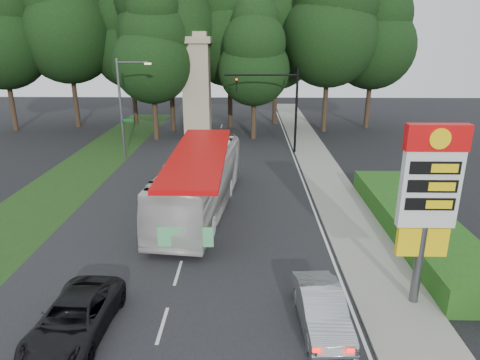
{
  "coord_description": "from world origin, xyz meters",
  "views": [
    {
      "loc": [
        2.93,
        -11.93,
        9.54
      ],
      "look_at": [
        2.53,
        9.98,
        2.2
      ],
      "focal_mm": 32.0,
      "sensor_mm": 36.0,
      "label": 1
    }
  ],
  "objects_px": {
    "traffic_signal_mast": "(281,99)",
    "streetlight_signs": "(123,105)",
    "gas_station_pylon": "(429,193)",
    "transit_bus": "(200,182)",
    "suv_charcoal": "(75,318)",
    "sedan_silver": "(322,309)",
    "monument": "(197,85)"
  },
  "relations": [
    {
      "from": "monument",
      "to": "transit_bus",
      "type": "xyz_separation_m",
      "value": [
        2.23,
        -18.98,
        -3.38
      ]
    },
    {
      "from": "traffic_signal_mast",
      "to": "monument",
      "type": "height_order",
      "value": "monument"
    },
    {
      "from": "streetlight_signs",
      "to": "suv_charcoal",
      "type": "xyz_separation_m",
      "value": [
        4.19,
        -22.03,
        -3.78
      ]
    },
    {
      "from": "traffic_signal_mast",
      "to": "streetlight_signs",
      "type": "height_order",
      "value": "streetlight_signs"
    },
    {
      "from": "streetlight_signs",
      "to": "suv_charcoal",
      "type": "bearing_deg",
      "value": -79.24
    },
    {
      "from": "traffic_signal_mast",
      "to": "monument",
      "type": "bearing_deg",
      "value": 142.0
    },
    {
      "from": "gas_station_pylon",
      "to": "traffic_signal_mast",
      "type": "height_order",
      "value": "traffic_signal_mast"
    },
    {
      "from": "monument",
      "to": "transit_bus",
      "type": "relative_size",
      "value": 0.81
    },
    {
      "from": "traffic_signal_mast",
      "to": "sedan_silver",
      "type": "xyz_separation_m",
      "value": [
        -0.18,
        -23.4,
        -3.99
      ]
    },
    {
      "from": "monument",
      "to": "sedan_silver",
      "type": "xyz_separation_m",
      "value": [
        7.5,
        -29.41,
        -4.42
      ]
    },
    {
      "from": "sedan_silver",
      "to": "gas_station_pylon",
      "type": "bearing_deg",
      "value": 17.48
    },
    {
      "from": "transit_bus",
      "to": "gas_station_pylon",
      "type": "bearing_deg",
      "value": -38.65
    },
    {
      "from": "gas_station_pylon",
      "to": "sedan_silver",
      "type": "bearing_deg",
      "value": -159.28
    },
    {
      "from": "sedan_silver",
      "to": "transit_bus",
      "type": "bearing_deg",
      "value": 113.56
    },
    {
      "from": "suv_charcoal",
      "to": "monument",
      "type": "bearing_deg",
      "value": 91.08
    },
    {
      "from": "sedan_silver",
      "to": "suv_charcoal",
      "type": "bearing_deg",
      "value": -179.04
    },
    {
      "from": "traffic_signal_mast",
      "to": "sedan_silver",
      "type": "relative_size",
      "value": 1.73
    },
    {
      "from": "streetlight_signs",
      "to": "monument",
      "type": "bearing_deg",
      "value": 58.03
    },
    {
      "from": "sedan_silver",
      "to": "suv_charcoal",
      "type": "distance_m",
      "value": 8.32
    },
    {
      "from": "monument",
      "to": "sedan_silver",
      "type": "distance_m",
      "value": 30.67
    },
    {
      "from": "traffic_signal_mast",
      "to": "streetlight_signs",
      "type": "relative_size",
      "value": 0.9
    },
    {
      "from": "streetlight_signs",
      "to": "transit_bus",
      "type": "distance_m",
      "value": 13.42
    },
    {
      "from": "streetlight_signs",
      "to": "suv_charcoal",
      "type": "distance_m",
      "value": 22.74
    },
    {
      "from": "monument",
      "to": "traffic_signal_mast",
      "type": "bearing_deg",
      "value": -38.0
    },
    {
      "from": "gas_station_pylon",
      "to": "traffic_signal_mast",
      "type": "bearing_deg",
      "value": 99.09
    },
    {
      "from": "transit_bus",
      "to": "traffic_signal_mast",
      "type": "bearing_deg",
      "value": 73.76
    },
    {
      "from": "gas_station_pylon",
      "to": "traffic_signal_mast",
      "type": "xyz_separation_m",
      "value": [
        -3.52,
        22.0,
        0.22
      ]
    },
    {
      "from": "gas_station_pylon",
      "to": "traffic_signal_mast",
      "type": "relative_size",
      "value": 0.95
    },
    {
      "from": "traffic_signal_mast",
      "to": "streetlight_signs",
      "type": "xyz_separation_m",
      "value": [
        -12.67,
        -1.99,
        -0.23
      ]
    },
    {
      "from": "gas_station_pylon",
      "to": "suv_charcoal",
      "type": "xyz_separation_m",
      "value": [
        -12.0,
        -2.01,
        -3.79
      ]
    },
    {
      "from": "streetlight_signs",
      "to": "monument",
      "type": "xyz_separation_m",
      "value": [
        4.99,
        7.99,
        0.67
      ]
    },
    {
      "from": "gas_station_pylon",
      "to": "sedan_silver",
      "type": "height_order",
      "value": "gas_station_pylon"
    }
  ]
}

